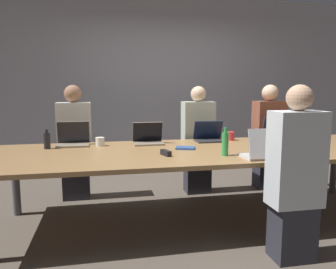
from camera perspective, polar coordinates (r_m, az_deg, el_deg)
The scene contains 19 objects.
ground_plane at distance 3.59m, azimuth 5.99°, elevation -14.36°, with size 24.00×24.00×0.00m, color brown.
curtain_wall at distance 5.31m, azimuth -0.41°, elevation 8.44°, with size 12.00×0.06×2.80m.
conference_table at distance 3.39m, azimuth 6.17°, elevation -3.37°, with size 4.25×1.36×0.75m.
laptop_near_midright at distance 3.03m, azimuth 16.38°, elevation -2.60°, with size 0.34×0.27×0.28m.
person_near_midright at distance 2.77m, azimuth 21.26°, elevation -6.97°, with size 0.40×0.24×1.40m.
cup_near_midright at distance 3.19m, azimuth 19.99°, elevation -2.83°, with size 0.07×0.07×0.09m.
bottle_near_midright at distance 3.08m, azimuth 9.93°, elevation -1.57°, with size 0.06×0.06×0.26m.
laptop_far_left at distance 3.73m, azimuth -16.17°, elevation -0.69°, with size 0.34×0.26×0.26m.
person_far_left at distance 4.18m, azimuth -15.90°, elevation -1.66°, with size 0.40×0.24×1.41m.
cup_far_left at distance 3.63m, azimuth -11.75°, elevation -1.22°, with size 0.09×0.09×0.09m.
bottle_far_left at distance 3.60m, azimuth -20.32°, elevation -1.00°, with size 0.07×0.07×0.20m.
laptop_far_right at distance 4.29m, azimuth 18.39°, elevation 0.32°, with size 0.32×0.25×0.26m.
person_far_right at distance 4.66m, azimuth 17.04°, elevation -0.64°, with size 0.40×0.24×1.41m.
laptop_far_center at distance 3.90m, azimuth 7.14°, elevation -0.12°, with size 0.35×0.24×0.24m.
person_far_center at distance 4.28m, azimuth 5.20°, elevation -1.28°, with size 0.40×0.24×1.39m.
cup_far_center at distance 4.00m, azimuth 10.81°, elevation -0.27°, with size 0.10×0.10×0.10m.
laptop_far_midleft at distance 3.68m, azimuth -3.49°, elevation -0.54°, with size 0.34×0.25×0.24m.
stapler at distance 3.05m, azimuth -0.39°, elevation -3.22°, with size 0.09×0.16×0.05m.
notebook at distance 3.39m, azimuth 3.05°, elevation -2.36°, with size 0.23×0.19×0.02m.
Camera 1 is at (-1.00, -3.16, 1.37)m, focal length 35.00 mm.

